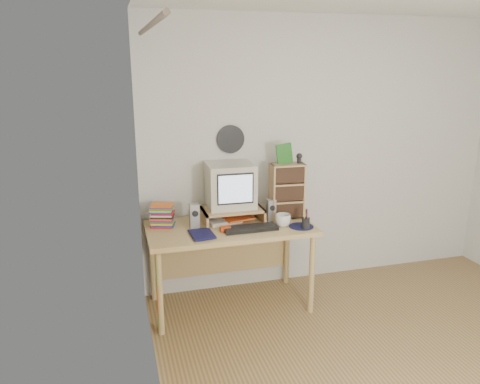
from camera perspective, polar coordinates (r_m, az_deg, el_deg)
floor at (r=3.63m, az=22.08°, el=-20.83°), size 3.50×3.50×0.00m
back_wall at (r=4.52m, az=10.32°, el=4.64°), size 3.50×0.00×3.50m
left_wall at (r=2.40m, az=-9.85°, el=-5.10°), size 0.00×3.50×3.50m
curtain at (r=2.89m, az=-9.98°, el=-3.63°), size 0.00×2.20×2.20m
wall_disc at (r=4.15m, az=-1.16°, el=6.45°), size 0.25×0.02×0.25m
desk at (r=4.07m, az=-1.45°, el=-5.62°), size 1.40×0.70×0.75m
monitor_riser at (r=4.04m, az=-0.92°, el=-2.35°), size 0.52×0.30×0.12m
crt_monitor at (r=4.03m, az=-1.12°, el=0.77°), size 0.41×0.41×0.38m
speaker_left at (r=3.92m, az=-5.59°, el=-2.89°), size 0.08×0.08×0.21m
speaker_right at (r=4.08m, az=3.79°, el=-2.19°), size 0.07×0.07×0.19m
keyboard at (r=3.87m, az=1.30°, el=-4.46°), size 0.45×0.15×0.03m
dvd_stack at (r=3.97m, az=-9.46°, el=-2.41°), size 0.21×0.18×0.26m
cd_rack at (r=4.12m, az=5.77°, el=0.11°), size 0.30×0.18×0.49m
mug at (r=3.96m, az=5.24°, el=-3.45°), size 0.16×0.16×0.11m
diary at (r=3.74m, az=-6.01°, el=-5.16°), size 0.23×0.18×0.04m
mousepad at (r=3.98m, az=7.48°, el=-4.18°), size 0.24×0.24×0.00m
pen_cup at (r=3.92m, az=8.03°, el=-3.53°), size 0.07×0.07×0.13m
papers at (r=4.07m, az=-1.43°, el=-3.35°), size 0.32×0.26×0.04m
red_box at (r=3.84m, az=-1.79°, el=-4.52°), size 0.09×0.05×0.04m
game_box at (r=4.06m, az=5.42°, el=4.66°), size 0.14×0.04×0.17m
webcam at (r=4.09m, az=7.23°, el=4.11°), size 0.05×0.05×0.09m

